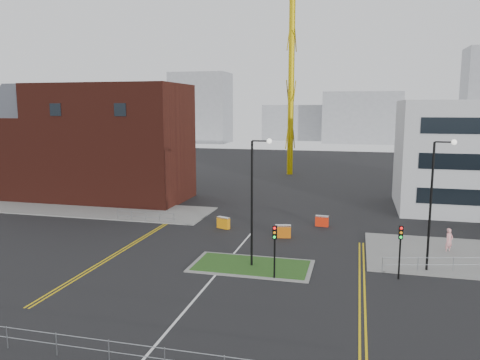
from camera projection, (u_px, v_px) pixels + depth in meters
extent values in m
plane|color=black|center=(186.00, 310.00, 26.26)|extent=(200.00, 200.00, 0.00)
cube|color=slate|center=(87.00, 209.00, 52.16)|extent=(28.00, 8.00, 0.12)
cube|color=slate|center=(252.00, 266.00, 33.43)|extent=(8.60, 4.60, 0.08)
cube|color=#1D4416|center=(252.00, 266.00, 33.43)|extent=(8.00, 4.00, 0.12)
cube|color=#461811|center=(112.00, 143.00, 56.83)|extent=(18.00, 10.00, 14.00)
cube|color=black|center=(55.00, 110.00, 52.37)|extent=(1.40, 0.10, 1.40)
cube|color=black|center=(120.00, 110.00, 50.44)|extent=(1.40, 0.10, 1.40)
cube|color=#461811|center=(28.00, 157.00, 60.04)|extent=(6.00, 10.00, 10.00)
cube|color=#2D3038|center=(26.00, 117.00, 59.27)|extent=(6.40, 8.49, 8.49)
cylinder|color=#C3A30B|center=(292.00, 61.00, 76.53)|extent=(1.00, 1.00, 37.57)
cylinder|color=black|center=(252.00, 205.00, 32.74)|extent=(0.16, 0.16, 9.00)
cylinder|color=black|center=(261.00, 141.00, 31.90)|extent=(1.20, 0.10, 0.10)
sphere|color=silver|center=(269.00, 141.00, 31.76)|extent=(0.36, 0.36, 0.36)
cylinder|color=black|center=(430.00, 208.00, 31.76)|extent=(0.16, 0.16, 9.00)
cylinder|color=black|center=(444.00, 142.00, 30.92)|extent=(1.20, 0.10, 0.10)
sphere|color=silver|center=(454.00, 142.00, 30.77)|extent=(0.36, 0.36, 0.36)
cylinder|color=black|center=(275.00, 257.00, 30.81)|extent=(0.12, 0.12, 3.00)
cube|color=black|center=(275.00, 232.00, 30.54)|extent=(0.28, 0.22, 0.90)
sphere|color=red|center=(275.00, 228.00, 30.37)|extent=(0.18, 0.18, 0.18)
sphere|color=orange|center=(274.00, 233.00, 30.42)|extent=(0.18, 0.18, 0.18)
sphere|color=#0CCC33|center=(274.00, 237.00, 30.47)|extent=(0.18, 0.18, 0.18)
cylinder|color=black|center=(400.00, 257.00, 30.79)|extent=(0.12, 0.12, 3.00)
cube|color=black|center=(401.00, 232.00, 30.53)|extent=(0.28, 0.22, 0.90)
sphere|color=red|center=(401.00, 228.00, 30.36)|extent=(0.18, 0.18, 0.18)
sphere|color=orange|center=(401.00, 233.00, 30.40)|extent=(0.18, 0.18, 0.18)
sphere|color=#0CCC33|center=(401.00, 237.00, 30.45)|extent=(0.18, 0.18, 0.18)
cylinder|color=gray|center=(136.00, 345.00, 20.35)|extent=(24.00, 0.04, 0.04)
cylinder|color=gray|center=(136.00, 355.00, 20.42)|extent=(24.00, 0.04, 0.04)
cylinder|color=gray|center=(145.00, 212.00, 46.00)|extent=(6.00, 0.04, 0.04)
cylinder|color=gray|center=(146.00, 217.00, 46.08)|extent=(6.00, 0.04, 0.04)
cylinder|color=gray|center=(118.00, 215.00, 46.80)|extent=(0.05, 0.05, 1.10)
cylinder|color=gray|center=(174.00, 219.00, 45.35)|extent=(0.05, 0.05, 1.10)
cylinder|color=gray|center=(382.00, 265.00, 32.14)|extent=(0.05, 0.05, 1.10)
cube|color=silver|center=(197.00, 296.00, 28.17)|extent=(0.15, 30.00, 0.01)
cube|color=gold|center=(125.00, 247.00, 38.01)|extent=(0.12, 24.00, 0.01)
cube|color=gold|center=(129.00, 248.00, 37.94)|extent=(0.12, 24.00, 0.01)
cube|color=gold|center=(360.00, 286.00, 29.71)|extent=(0.12, 20.00, 0.01)
cube|color=gold|center=(364.00, 287.00, 29.64)|extent=(0.12, 20.00, 0.01)
cube|color=gray|center=(201.00, 108.00, 149.18)|extent=(18.00, 12.00, 22.00)
cube|color=gray|center=(362.00, 118.00, 147.14)|extent=(24.00, 12.00, 16.00)
cube|color=gray|center=(308.00, 123.00, 161.38)|extent=(30.00, 12.00, 12.00)
imported|color=pink|center=(449.00, 241.00, 36.46)|extent=(0.85, 0.81, 1.95)
cube|color=orange|center=(223.00, 223.00, 43.89)|extent=(1.35, 0.90, 1.07)
cube|color=silver|center=(223.00, 218.00, 43.82)|extent=(1.35, 0.90, 0.13)
cube|color=#C75B0B|center=(283.00, 231.00, 40.77)|extent=(1.41, 0.71, 1.13)
cube|color=silver|center=(283.00, 226.00, 40.70)|extent=(1.41, 0.71, 0.14)
cube|color=red|center=(322.00, 221.00, 44.65)|extent=(1.26, 0.50, 1.03)
cube|color=silver|center=(322.00, 216.00, 44.58)|extent=(1.26, 0.50, 0.12)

